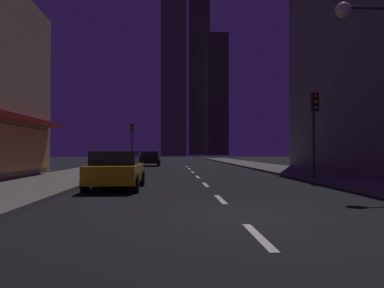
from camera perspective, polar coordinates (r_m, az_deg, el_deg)
name	(u,v)px	position (r m, az deg, el deg)	size (l,w,h in m)	color
ground_plane	(186,166)	(40.73, -0.90, -3.18)	(78.00, 136.00, 0.10)	black
sidewalk_right	(253,165)	(41.57, 8.80, -2.95)	(4.00, 76.00, 0.15)	#605E59
sidewalk_left	(117,165)	(41.07, -10.72, -2.97)	(4.00, 76.00, 0.15)	#605E59
lane_marking_center	(198,177)	(22.37, 0.81, -4.77)	(0.16, 33.40, 0.01)	silver
skyscraper_distant_tall	(174,78)	(136.11, -2.66, 9.44)	(8.43, 7.36, 52.57)	brown
skyscraper_distant_mid	(199,72)	(171.74, 1.03, 10.26)	(8.54, 7.83, 70.41)	#413E31
skyscraper_distant_short	(218,94)	(158.61, 3.80, 7.13)	(7.60, 5.46, 48.15)	#3B382C
car_parked_near	(116,170)	(15.48, -10.89, -3.67)	(1.98, 4.24, 1.45)	gold
car_parked_far	(150,159)	(39.49, -6.06, -2.09)	(1.98, 4.24, 1.45)	black
fire_hydrant_far_left	(118,163)	(33.67, -10.54, -2.74)	(0.42, 0.30, 0.65)	#B2B2B2
traffic_light_near_right	(315,116)	(20.28, 17.19, 3.91)	(0.32, 0.48, 4.20)	#2D2D2D
traffic_light_far_left	(132,134)	(40.82, -8.63, 1.39)	(0.32, 0.48, 4.20)	#2D2D2D
street_lamp_right	(365,49)	(15.69, 23.61, 12.35)	(1.96, 0.56, 6.58)	#38383D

